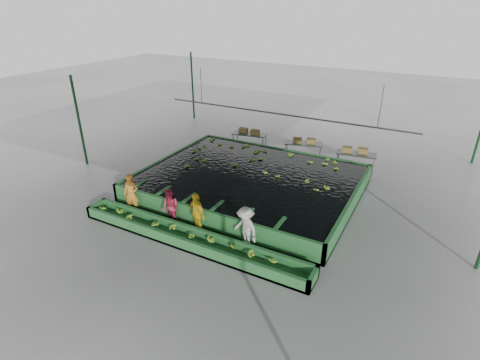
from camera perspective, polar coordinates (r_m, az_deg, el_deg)
The scene contains 21 objects.
ground at distance 17.32m, azimuth -0.79°, elevation -3.61°, with size 80.00×80.00×0.00m, color gray.
shed_roof at distance 15.49m, azimuth -0.90°, elevation 12.73°, with size 20.00×22.00×0.04m, color slate.
shed_posts at distance 16.24m, azimuth -0.84°, elevation 4.10°, with size 20.00×22.00×5.00m, color #123E1D, non-canonical shape.
flotation_tank at distance 18.28m, azimuth 1.49°, elevation -0.36°, with size 10.00×8.00×0.90m, color #296D33, non-canonical shape.
tank_water at distance 18.11m, azimuth 1.51°, elevation 0.78°, with size 9.70×7.70×0.00m, color black.
sorting_trough at distance 14.62m, azimuth -7.77°, elevation -8.81°, with size 10.00×1.00×0.50m, color #296D33, non-canonical shape.
cableway_rail at distance 20.36m, azimuth 6.14°, elevation 9.96°, with size 0.08×0.08×14.00m, color #59605B.
rail_hanger_left at distance 22.44m, azimuth -5.94°, elevation 14.07°, with size 0.04×0.04×2.00m, color #59605B.
rail_hanger_right at distance 18.85m, azimuth 20.65°, elevation 10.35°, with size 0.04×0.04×2.00m, color #59605B.
worker_a at distance 16.89m, azimuth -16.24°, elevation -2.04°, with size 0.66×0.44×1.81m, color orange.
worker_b at distance 15.65m, azimuth -10.57°, elevation -4.15°, with size 0.78×0.61×1.61m, color #B72A49.
worker_c at distance 14.90m, azimuth -6.62°, elevation -5.11°, with size 1.04×0.43×1.78m, color yellow.
worker_d at distance 13.93m, azimuth 0.84°, elevation -7.38°, with size 1.13×0.65×1.75m, color silver.
packing_table_left at distance 23.70m, azimuth 1.47°, elevation 6.00°, with size 2.14×0.86×0.97m, color #59605B, non-canonical shape.
packing_table_mid at distance 22.35m, azimuth 9.58°, elevation 4.42°, with size 2.18×0.87×0.99m, color #59605B, non-canonical shape.
packing_table_right at distance 21.56m, azimuth 17.18°, elevation 2.75°, with size 2.12×0.85×0.96m, color #59605B, non-canonical shape.
box_stack_left at distance 23.54m, azimuth 1.41°, elevation 7.12°, with size 1.33×0.37×0.29m, color olive, non-canonical shape.
box_stack_mid at distance 22.18m, azimuth 9.75°, elevation 5.62°, with size 1.27×0.35×0.27m, color olive, non-canonical shape.
box_stack_right at distance 21.44m, azimuth 17.07°, elevation 4.03°, with size 1.35×0.38×0.29m, color olive, non-canonical shape.
floating_bananas at distance 18.76m, azimuth 2.62°, elevation 1.69°, with size 9.24×6.30×0.13m, color #78B32B, non-canonical shape.
trough_bananas at distance 14.54m, azimuth -7.80°, elevation -8.33°, with size 8.97×0.60×0.12m, color #78B32B, non-canonical shape.
Camera 1 is at (7.40, -13.15, 8.49)m, focal length 28.00 mm.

